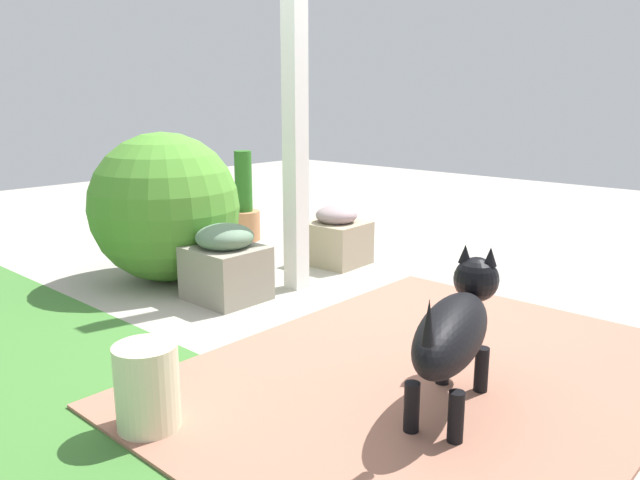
{
  "coord_description": "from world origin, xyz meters",
  "views": [
    {
      "loc": [
        -2.35,
        2.65,
        1.21
      ],
      "look_at": [
        0.04,
        0.0,
        0.37
      ],
      "focal_mm": 34.82,
      "sensor_mm": 36.0,
      "label": 1
    }
  ],
  "objects_px": {
    "round_shrub": "(165,207)",
    "terracotta_pot_tall": "(244,209)",
    "stone_planter_nearest": "(336,237)",
    "ceramic_urn": "(147,389)",
    "porch_pillar": "(295,123)",
    "stone_planter_mid": "(226,264)",
    "dog": "(456,326)"
  },
  "relations": [
    {
      "from": "terracotta_pot_tall",
      "to": "ceramic_urn",
      "type": "xyz_separation_m",
      "value": [
        -2.08,
        2.28,
        -0.1
      ]
    },
    {
      "from": "stone_planter_mid",
      "to": "stone_planter_nearest",
      "type": "bearing_deg",
      "value": -88.14
    },
    {
      "from": "round_shrub",
      "to": "ceramic_urn",
      "type": "distance_m",
      "value": 2.0
    },
    {
      "from": "round_shrub",
      "to": "terracotta_pot_tall",
      "type": "distance_m",
      "value": 1.23
    },
    {
      "from": "stone_planter_nearest",
      "to": "terracotta_pot_tall",
      "type": "xyz_separation_m",
      "value": [
        1.07,
        -0.06,
        0.07
      ]
    },
    {
      "from": "stone_planter_mid",
      "to": "dog",
      "type": "height_order",
      "value": "dog"
    },
    {
      "from": "stone_planter_mid",
      "to": "ceramic_urn",
      "type": "height_order",
      "value": "stone_planter_mid"
    },
    {
      "from": "porch_pillar",
      "to": "terracotta_pot_tall",
      "type": "height_order",
      "value": "porch_pillar"
    },
    {
      "from": "round_shrub",
      "to": "dog",
      "type": "relative_size",
      "value": 1.16
    },
    {
      "from": "stone_planter_nearest",
      "to": "round_shrub",
      "type": "relative_size",
      "value": 0.44
    },
    {
      "from": "porch_pillar",
      "to": "ceramic_urn",
      "type": "distance_m",
      "value": 2.01
    },
    {
      "from": "porch_pillar",
      "to": "stone_planter_mid",
      "type": "bearing_deg",
      "value": 71.56
    },
    {
      "from": "stone_planter_nearest",
      "to": "ceramic_urn",
      "type": "xyz_separation_m",
      "value": [
        -1.0,
        2.22,
        -0.03
      ]
    },
    {
      "from": "dog",
      "to": "ceramic_urn",
      "type": "height_order",
      "value": "dog"
    },
    {
      "from": "terracotta_pot_tall",
      "to": "ceramic_urn",
      "type": "height_order",
      "value": "terracotta_pot_tall"
    },
    {
      "from": "porch_pillar",
      "to": "stone_planter_nearest",
      "type": "relative_size",
      "value": 4.84
    },
    {
      "from": "porch_pillar",
      "to": "stone_planter_nearest",
      "type": "bearing_deg",
      "value": -73.02
    },
    {
      "from": "dog",
      "to": "ceramic_urn",
      "type": "xyz_separation_m",
      "value": [
        0.73,
        0.9,
        -0.17
      ]
    },
    {
      "from": "stone_planter_nearest",
      "to": "ceramic_urn",
      "type": "bearing_deg",
      "value": 114.28
    },
    {
      "from": "ceramic_urn",
      "to": "porch_pillar",
      "type": "bearing_deg",
      "value": -63.17
    },
    {
      "from": "porch_pillar",
      "to": "terracotta_pot_tall",
      "type": "xyz_separation_m",
      "value": [
        1.26,
        -0.66,
        -0.77
      ]
    },
    {
      "from": "round_shrub",
      "to": "ceramic_urn",
      "type": "bearing_deg",
      "value": 143.46
    },
    {
      "from": "porch_pillar",
      "to": "round_shrub",
      "type": "height_order",
      "value": "porch_pillar"
    },
    {
      "from": "dog",
      "to": "ceramic_urn",
      "type": "bearing_deg",
      "value": 50.9
    },
    {
      "from": "ceramic_urn",
      "to": "dog",
      "type": "bearing_deg",
      "value": -129.1
    },
    {
      "from": "stone_planter_mid",
      "to": "dog",
      "type": "relative_size",
      "value": 0.55
    },
    {
      "from": "terracotta_pot_tall",
      "to": "ceramic_urn",
      "type": "distance_m",
      "value": 3.09
    },
    {
      "from": "ceramic_urn",
      "to": "terracotta_pot_tall",
      "type": "bearing_deg",
      "value": -47.67
    },
    {
      "from": "round_shrub",
      "to": "terracotta_pot_tall",
      "type": "relative_size",
      "value": 1.3
    },
    {
      "from": "porch_pillar",
      "to": "stone_planter_mid",
      "type": "xyz_separation_m",
      "value": [
        0.15,
        0.45,
        -0.82
      ]
    },
    {
      "from": "stone_planter_nearest",
      "to": "stone_planter_mid",
      "type": "xyz_separation_m",
      "value": [
        -0.03,
        1.06,
        0.02
      ]
    },
    {
      "from": "porch_pillar",
      "to": "stone_planter_mid",
      "type": "relative_size",
      "value": 4.48
    }
  ]
}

